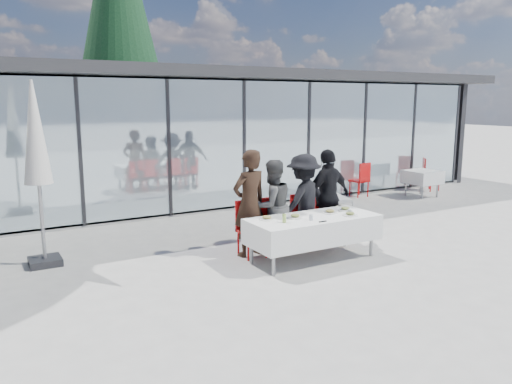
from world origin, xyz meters
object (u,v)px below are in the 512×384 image
dining_table (313,229)px  spare_chair_b (362,178)px  folded_eyeglasses (323,221)px  conifer_tree (119,12)px  spare_chair_a (428,173)px  lounger (329,193)px  plate_a (267,218)px  plate_c (330,212)px  spare_table_right (422,177)px  diner_d (328,196)px  diner_chair_d (328,215)px  plate_d (345,209)px  diner_chair_b (272,222)px  diner_c (304,201)px  market_umbrella (36,145)px  diner_chair_c (303,218)px  diner_a (250,203)px  diner_chair_a (250,225)px  juice_bottle (284,218)px  plate_b (295,216)px  plate_extra (350,214)px  diner_b (272,206)px

dining_table → spare_chair_b: (4.54, 3.91, -0.00)m
folded_eyeglasses → conifer_tree: bearing=87.9°
spare_chair_a → lounger: spare_chair_a is taller
plate_a → plate_c: bearing=-6.8°
dining_table → spare_table_right: dining_table is taller
diner_d → plate_c: size_ratio=6.71×
lounger → plate_a: bearing=-139.2°
folded_eyeglasses → lounger: (3.36, 4.09, -0.50)m
diner_d → spare_table_right: (5.18, 2.36, -0.34)m
diner_d → diner_chair_d: size_ratio=1.83×
spare_chair_a → conifer_tree: 12.73m
lounger → plate_d: bearing=-124.5°
spare_table_right → spare_chair_a: bearing=33.9°
diner_chair_d → diner_chair_b: bearing=180.0°
spare_chair_a → lounger: size_ratio=0.67×
diner_c → market_umbrella: bearing=-33.4°
diner_chair_c → plate_a: diner_chair_c is taller
diner_a → diner_chair_c: bearing=170.1°
diner_chair_a → plate_d: 1.74m
plate_a → juice_bottle: juice_bottle is taller
juice_bottle → conifer_tree: 14.27m
plate_b → spare_chair_a: size_ratio=0.27×
plate_c → diner_c: bearing=97.7°
plate_extra → market_umbrella: 5.24m
diner_chair_d → folded_eyeglasses: size_ratio=6.96×
diner_b → conifer_tree: bearing=-97.1°
diner_chair_d → spare_chair_b: size_ratio=1.00×
plate_a → spare_chair_b: 6.47m
diner_a → spare_chair_b: (5.35, 3.15, -0.39)m
diner_chair_b → diner_chair_c: bearing=0.0°
folded_eyeglasses → spare_chair_a: (7.06, 4.09, -0.22)m
plate_c → market_umbrella: bearing=156.9°
spare_chair_b → dining_table: bearing=-139.3°
diner_chair_b → diner_c: bearing=0.5°
diner_a → market_umbrella: size_ratio=0.62×
market_umbrella → conifer_tree: conifer_tree is taller
diner_b → lounger: 4.72m
diner_d → folded_eyeglasses: bearing=41.3°
diner_a → spare_chair_b: size_ratio=1.91×
juice_bottle → plate_d: bearing=8.5°
plate_d → spare_chair_b: spare_chair_b is taller
plate_a → plate_b: 0.49m
plate_extra → spare_chair_b: size_ratio=0.27×
diner_chair_a → diner_c: (1.14, 0.01, 0.33)m
plate_extra → diner_chair_c: bearing=105.3°
diner_b → diner_c: bearing=176.4°
lounger → juice_bottle: bearing=-135.7°
diner_chair_b → plate_d: (1.15, -0.63, 0.24)m
diner_chair_a → lounger: size_ratio=0.67×
diner_a → plate_a: 0.55m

